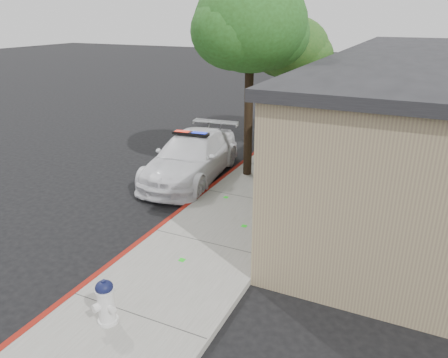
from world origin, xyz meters
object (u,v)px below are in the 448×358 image
fire_hydrant (106,302)px  street_tree_far (296,52)px  police_car (192,156)px  street_tree_near (251,28)px  street_tree_mid (293,52)px  clapboard_building (442,112)px

fire_hydrant → street_tree_far: 13.99m
police_car → fire_hydrant: size_ratio=6.14×
police_car → street_tree_near: (1.83, 0.80, 4.28)m
street_tree_near → street_tree_far: (0.03, 5.26, -1.11)m
police_car → street_tree_mid: size_ratio=1.06×
street_tree_near → street_tree_mid: bearing=80.3°
police_car → street_tree_mid: (2.35, 3.85, 3.36)m
street_tree_mid → street_tree_far: 2.27m
clapboard_building → street_tree_far: bearing=168.7°
police_car → street_tree_near: street_tree_near is taller
fire_hydrant → street_tree_near: (-0.58, 8.32, 4.46)m
police_car → fire_hydrant: 7.90m
fire_hydrant → street_tree_near: street_tree_near is taller
clapboard_building → street_tree_far: (-5.95, 1.18, 1.83)m
street_tree_mid → street_tree_far: (-0.50, 2.20, -0.19)m
fire_hydrant → clapboard_building: bearing=86.8°
fire_hydrant → street_tree_near: bearing=114.3°
clapboard_building → street_tree_far: size_ratio=4.13×
fire_hydrant → street_tree_mid: size_ratio=0.17×
street_tree_near → street_tree_far: 5.37m
clapboard_building → police_car: clapboard_building is taller
clapboard_building → street_tree_near: (-5.98, -4.07, 2.94)m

